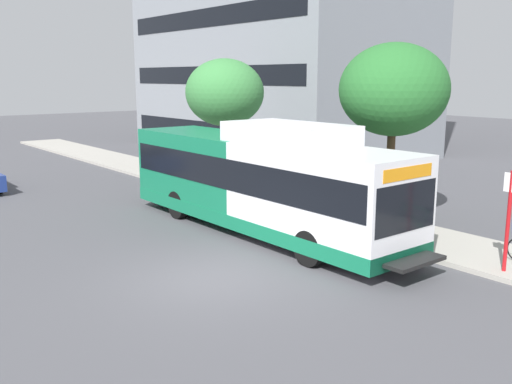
{
  "coord_description": "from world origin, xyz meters",
  "views": [
    {
      "loc": [
        -7.62,
        -11.32,
        5.01
      ],
      "look_at": [
        2.9,
        1.77,
        1.6
      ],
      "focal_mm": 39.84,
      "sensor_mm": 36.0,
      "label": 1
    }
  ],
  "objects_px": {
    "transit_bus": "(260,181)",
    "street_tree_mid_block": "(225,93)",
    "street_tree_near_stop": "(394,90)",
    "bus_stop_sign_pole": "(509,213)"
  },
  "relations": [
    {
      "from": "transit_bus",
      "to": "bus_stop_sign_pole",
      "type": "relative_size",
      "value": 4.71
    },
    {
      "from": "bus_stop_sign_pole",
      "to": "street_tree_near_stop",
      "type": "height_order",
      "value": "street_tree_near_stop"
    },
    {
      "from": "transit_bus",
      "to": "street_tree_mid_block",
      "type": "distance_m",
      "value": 9.27
    },
    {
      "from": "transit_bus",
      "to": "street_tree_near_stop",
      "type": "bearing_deg",
      "value": -24.59
    },
    {
      "from": "transit_bus",
      "to": "street_tree_mid_block",
      "type": "height_order",
      "value": "street_tree_mid_block"
    },
    {
      "from": "transit_bus",
      "to": "street_tree_near_stop",
      "type": "height_order",
      "value": "street_tree_near_stop"
    },
    {
      "from": "bus_stop_sign_pole",
      "to": "street_tree_near_stop",
      "type": "relative_size",
      "value": 0.43
    },
    {
      "from": "street_tree_near_stop",
      "to": "street_tree_mid_block",
      "type": "distance_m",
      "value": 9.74
    },
    {
      "from": "bus_stop_sign_pole",
      "to": "street_tree_mid_block",
      "type": "bearing_deg",
      "value": 82.21
    },
    {
      "from": "street_tree_near_stop",
      "to": "street_tree_mid_block",
      "type": "bearing_deg",
      "value": 89.63
    }
  ]
}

